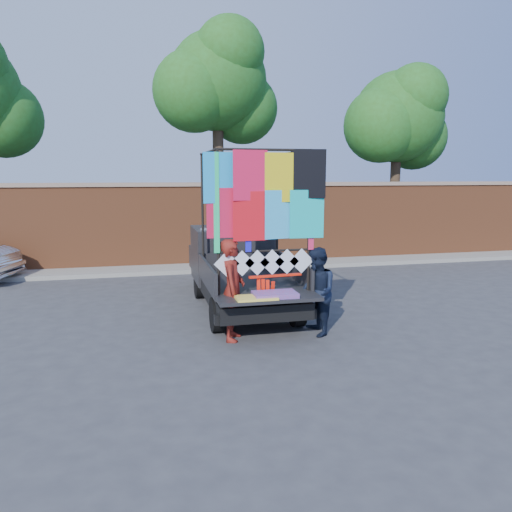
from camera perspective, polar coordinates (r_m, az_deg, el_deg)
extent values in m
plane|color=#38383A|center=(9.12, -2.24, -8.86)|extent=(90.00, 90.00, 0.00)
cube|color=#974F2B|center=(15.68, -7.18, 3.37)|extent=(30.00, 0.35, 2.50)
cube|color=gray|center=(15.60, -7.27, 8.13)|extent=(30.00, 0.45, 0.12)
cube|color=gray|center=(15.16, -6.80, -1.36)|extent=(30.00, 1.20, 0.12)
sphere|color=#285B1A|center=(17.65, -26.97, 13.85)|extent=(2.40, 2.40, 2.40)
cylinder|color=#38281C|center=(16.92, -4.31, 8.87)|extent=(0.36, 0.36, 5.46)
sphere|color=#285B1A|center=(17.19, -4.45, 19.32)|extent=(3.20, 3.20, 3.20)
sphere|color=#285B1A|center=(17.62, -1.60, 16.53)|extent=(2.40, 2.40, 2.40)
sphere|color=#285B1A|center=(16.73, -7.11, 18.21)|extent=(2.60, 2.60, 2.60)
sphere|color=#285B1A|center=(16.82, -3.05, 22.28)|extent=(2.20, 2.20, 2.20)
cylinder|color=#38281C|center=(19.06, 15.55, 7.23)|extent=(0.36, 0.36, 4.55)
sphere|color=#285B1A|center=(19.16, 15.90, 15.02)|extent=(3.20, 3.20, 3.20)
sphere|color=#285B1A|center=(19.89, 17.57, 12.83)|extent=(2.40, 2.40, 2.40)
sphere|color=#285B1A|center=(18.49, 14.08, 14.30)|extent=(2.60, 2.60, 2.60)
sphere|color=#285B1A|center=(18.87, 17.74, 17.02)|extent=(2.20, 2.20, 2.20)
cylinder|color=black|center=(11.69, -6.45, -3.22)|extent=(0.21, 0.64, 0.64)
cylinder|color=black|center=(9.16, -4.47, -6.71)|extent=(0.21, 0.64, 0.64)
cylinder|color=black|center=(11.96, 0.82, -2.88)|extent=(0.21, 0.64, 0.64)
cylinder|color=black|center=(9.50, 4.71, -6.13)|extent=(0.21, 0.64, 0.64)
cube|color=black|center=(10.46, -1.41, -3.72)|extent=(1.66, 4.10, 0.29)
cube|color=black|center=(9.70, -0.53, -3.10)|extent=(1.76, 2.25, 0.10)
cube|color=black|center=(9.51, -5.59, -2.07)|extent=(0.06, 2.25, 0.44)
cube|color=black|center=(9.87, 4.34, -1.63)|extent=(0.06, 2.25, 0.44)
cube|color=black|center=(10.71, -1.83, -0.74)|extent=(1.76, 0.06, 0.44)
cube|color=black|center=(11.62, -2.76, 0.28)|extent=(1.76, 1.56, 1.22)
cube|color=#8C9EAD|center=(11.14, -2.36, 1.92)|extent=(1.56, 0.06, 0.54)
cube|color=#8C9EAD|center=(12.31, -3.39, 1.70)|extent=(1.56, 0.10, 0.68)
cube|color=black|center=(12.71, -3.63, -0.07)|extent=(1.71, 0.88, 0.54)
cube|color=black|center=(8.40, 1.53, -4.90)|extent=(1.76, 0.54, 0.06)
cube|color=black|center=(8.71, 1.14, -6.92)|extent=(1.81, 0.15, 0.18)
cylinder|color=black|center=(8.35, -4.36, 3.70)|extent=(0.05, 0.05, 2.44)
cylinder|color=black|center=(10.38, -6.13, 4.75)|extent=(0.05, 0.05, 2.44)
cylinder|color=black|center=(8.74, 6.08, 3.92)|extent=(0.05, 0.05, 2.44)
cylinder|color=black|center=(10.69, 2.45, 4.93)|extent=(0.05, 0.05, 2.44)
cylinder|color=black|center=(8.49, 1.00, 12.06)|extent=(1.66, 0.04, 0.04)
cylinder|color=black|center=(10.48, -1.81, 11.52)|extent=(1.66, 0.04, 0.04)
cylinder|color=black|center=(9.34, -5.45, 11.76)|extent=(0.04, 2.10, 0.04)
cylinder|color=black|center=(9.69, 4.17, 11.69)|extent=(0.04, 2.10, 0.04)
cylinder|color=black|center=(8.57, 0.97, 0.58)|extent=(1.66, 0.04, 0.04)
cube|color=#1BA9FB|center=(8.31, -3.94, 9.07)|extent=(0.61, 0.01, 0.83)
cube|color=#EA1A46|center=(8.36, -0.55, 9.09)|extent=(0.61, 0.01, 0.83)
cube|color=yellow|center=(8.52, 2.64, 9.09)|extent=(0.61, 0.01, 0.83)
cube|color=black|center=(8.63, 5.87, 9.05)|extent=(0.61, 0.01, 0.83)
cube|color=red|center=(8.33, -3.89, 4.70)|extent=(0.61, 0.01, 0.83)
cube|color=red|center=(8.39, -0.54, 4.75)|extent=(0.61, 0.01, 0.83)
cube|color=#35BEFF|center=(8.55, 2.61, 4.83)|extent=(0.61, 0.01, 0.83)
cube|color=#0DC1BC|center=(8.65, 5.80, 4.85)|extent=(0.61, 0.01, 0.83)
cube|color=#1BDC7C|center=(8.29, -4.55, 6.02)|extent=(0.10, 0.01, 1.66)
cube|color=#E12554|center=(8.69, 6.39, 6.14)|extent=(0.10, 0.01, 1.66)
cube|color=#191AE9|center=(8.38, -0.90, 6.09)|extent=(0.10, 0.01, 1.66)
cube|color=silver|center=(8.44, -3.36, -0.92)|extent=(0.44, 0.01, 0.44)
cube|color=silver|center=(8.49, -1.59, -0.84)|extent=(0.44, 0.01, 0.44)
cube|color=silver|center=(8.55, 0.15, -0.77)|extent=(0.44, 0.01, 0.44)
cube|color=silver|center=(8.61, 1.87, -0.70)|extent=(0.44, 0.01, 0.44)
cube|color=silver|center=(8.68, 3.56, -0.63)|extent=(0.44, 0.01, 0.44)
cube|color=silver|center=(8.76, 5.23, -0.56)|extent=(0.44, 0.01, 0.44)
cube|color=#D22E64|center=(8.41, 2.18, -4.41)|extent=(0.73, 0.44, 0.08)
cube|color=#FFE050|center=(8.27, 0.01, -4.79)|extent=(0.68, 0.39, 0.04)
imported|color=maroon|center=(8.60, -2.71, -3.89)|extent=(0.60, 0.74, 1.76)
imported|color=black|center=(8.93, 6.97, -4.07)|extent=(0.62, 0.78, 1.57)
cube|color=red|center=(8.68, 2.24, -2.26)|extent=(0.97, 0.13, 0.04)
cube|color=red|center=(8.65, 0.31, -4.36)|extent=(0.06, 0.02, 0.56)
cube|color=red|center=(8.67, 0.83, -4.46)|extent=(0.06, 0.02, 0.56)
cube|color=red|center=(8.70, 1.35, -4.56)|extent=(0.06, 0.02, 0.56)
cube|color=red|center=(8.72, 1.87, -4.65)|extent=(0.06, 0.02, 0.56)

